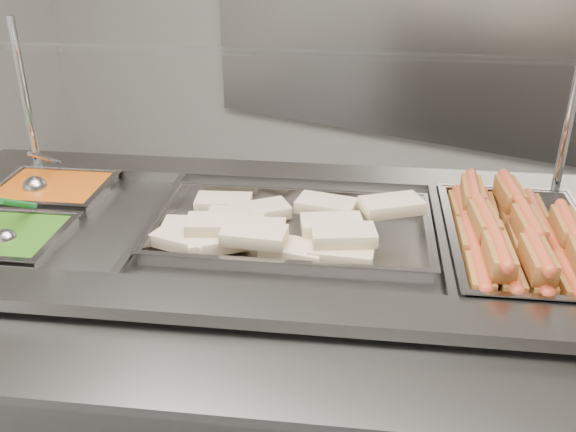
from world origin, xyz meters
The scene contains 12 objects.
back_panel centered at (0.00, 2.45, 1.20)m, with size 3.00×0.04×1.20m, color #9E9994.
steam_counter centered at (-0.03, 0.49, 0.50)m, with size 2.28×1.62×1.00m.
tray_rail centered at (0.17, -0.04, 0.94)m, with size 1.96×1.09×0.06m.
sneeze_guard centered at (-0.12, 0.72, 1.40)m, with size 1.82×0.98×0.49m.
pan_hotdogs centered at (0.61, 0.75, 0.95)m, with size 0.58×0.71×0.11m.
pan_wraps centered at (0.03, 0.52, 0.97)m, with size 0.86×0.69×0.08m.
pan_beans centered at (-0.76, 0.38, 0.95)m, with size 0.41×0.37×0.11m.
pan_peas centered at (-0.64, 0.08, 0.95)m, with size 0.41×0.37×0.11m.
hotdogs_in_buns centered at (0.59, 0.73, 1.01)m, with size 0.47×0.62×0.13m.
tortilla_wraps centered at (-0.01, 0.46, 1.01)m, with size 0.68×0.50×0.10m.
ladle centered at (-0.79, 0.35, 1.00)m, with size 0.11×0.21×0.16m.
serving_spoon centered at (-0.61, 0.08, 1.01)m, with size 0.10×0.19×0.15m.
Camera 1 is at (0.78, -0.89, 1.82)m, focal length 40.00 mm.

